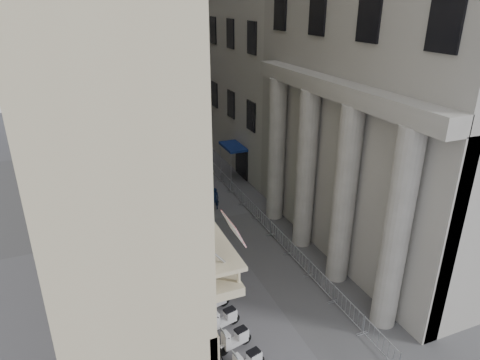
% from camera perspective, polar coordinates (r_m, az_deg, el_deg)
% --- Properties ---
extents(iron_fence, '(0.30, 28.00, 1.40)m').
position_cam_1_polar(iron_fence, '(29.20, -10.78, -7.70)').
color(iron_fence, black).
rests_on(iron_fence, ground).
extents(blue_awning, '(1.60, 3.00, 3.00)m').
position_cam_1_polar(blue_awning, '(38.18, -0.90, 0.36)').
color(blue_awning, navy).
rests_on(blue_awning, ground).
extents(scooter_2, '(1.49, 0.85, 1.50)m').
position_cam_1_polar(scooter_2, '(20.97, -0.63, -21.58)').
color(scooter_2, silver).
rests_on(scooter_2, ground).
extents(scooter_3, '(1.49, 0.85, 1.50)m').
position_cam_1_polar(scooter_3, '(21.95, -2.08, -19.13)').
color(scooter_3, silver).
rests_on(scooter_3, ground).
extents(scooter_4, '(1.49, 0.85, 1.50)m').
position_cam_1_polar(scooter_4, '(22.97, -3.37, -16.89)').
color(scooter_4, silver).
rests_on(scooter_4, ground).
extents(scooter_5, '(1.49, 0.85, 1.50)m').
position_cam_1_polar(scooter_5, '(24.03, -4.53, -14.84)').
color(scooter_5, silver).
rests_on(scooter_5, ground).
extents(scooter_6, '(1.49, 0.85, 1.50)m').
position_cam_1_polar(scooter_6, '(25.13, -5.56, -12.95)').
color(scooter_6, silver).
rests_on(scooter_6, ground).
extents(scooter_7, '(1.49, 0.85, 1.50)m').
position_cam_1_polar(scooter_7, '(26.27, -6.49, -11.23)').
color(scooter_7, silver).
rests_on(scooter_7, ground).
extents(scooter_8, '(1.49, 0.85, 1.50)m').
position_cam_1_polar(scooter_8, '(27.43, -7.34, -9.64)').
color(scooter_8, silver).
rests_on(scooter_8, ground).
extents(scooter_9, '(1.49, 0.85, 1.50)m').
position_cam_1_polar(scooter_9, '(28.62, -8.11, -8.19)').
color(scooter_9, silver).
rests_on(scooter_9, ground).
extents(scooter_10, '(1.49, 0.85, 1.50)m').
position_cam_1_polar(scooter_10, '(29.82, -8.81, -6.85)').
color(scooter_10, silver).
rests_on(scooter_10, ground).
extents(scooter_11, '(1.49, 0.85, 1.50)m').
position_cam_1_polar(scooter_11, '(31.05, -9.45, -5.61)').
color(scooter_11, silver).
rests_on(scooter_11, ground).
extents(barrier_0, '(0.60, 2.40, 1.10)m').
position_cam_1_polar(barrier_0, '(21.75, 18.06, -21.01)').
color(barrier_0, '#A9ACB1').
rests_on(barrier_0, ground).
extents(barrier_1, '(0.60, 2.40, 1.10)m').
position_cam_1_polar(barrier_1, '(23.14, 14.02, -17.32)').
color(barrier_1, '#A9ACB1').
rests_on(barrier_1, ground).
extents(barrier_2, '(0.60, 2.40, 1.10)m').
position_cam_1_polar(barrier_2, '(24.71, 10.59, -14.01)').
color(barrier_2, '#A9ACB1').
rests_on(barrier_2, ground).
extents(barrier_3, '(0.60, 2.40, 1.10)m').
position_cam_1_polar(barrier_3, '(26.42, 7.68, -11.08)').
color(barrier_3, '#A9ACB1').
rests_on(barrier_3, ground).
extents(barrier_4, '(0.60, 2.40, 1.10)m').
position_cam_1_polar(barrier_4, '(28.25, 5.18, -8.49)').
color(barrier_4, '#A9ACB1').
rests_on(barrier_4, ground).
extents(barrier_5, '(0.60, 2.40, 1.10)m').
position_cam_1_polar(barrier_5, '(30.17, 3.02, -6.20)').
color(barrier_5, '#A9ACB1').
rests_on(barrier_5, ground).
extents(barrier_6, '(0.60, 2.40, 1.10)m').
position_cam_1_polar(barrier_6, '(32.17, 1.13, -4.19)').
color(barrier_6, '#A9ACB1').
rests_on(barrier_6, ground).
extents(barrier_7, '(0.60, 2.40, 1.10)m').
position_cam_1_polar(barrier_7, '(34.24, -0.52, -2.42)').
color(barrier_7, '#A9ACB1').
rests_on(barrier_7, ground).
extents(barrier_8, '(0.60, 2.40, 1.10)m').
position_cam_1_polar(barrier_8, '(36.37, -1.97, -0.85)').
color(barrier_8, '#A9ACB1').
rests_on(barrier_8, ground).
extents(barrier_9, '(0.60, 2.40, 1.10)m').
position_cam_1_polar(barrier_9, '(38.54, -3.26, 0.55)').
color(barrier_9, '#A9ACB1').
rests_on(barrier_9, ground).
extents(security_tent, '(4.41, 4.41, 3.59)m').
position_cam_1_polar(security_tent, '(32.51, -7.67, 1.68)').
color(security_tent, silver).
rests_on(security_tent, ground).
extents(street_lamp, '(2.78, 0.51, 8.55)m').
position_cam_1_polar(street_lamp, '(35.07, -12.49, 6.60)').
color(street_lamp, '#92949A').
rests_on(street_lamp, ground).
extents(info_kiosk, '(0.43, 1.00, 2.07)m').
position_cam_1_polar(info_kiosk, '(30.16, -11.39, -4.42)').
color(info_kiosk, black).
rests_on(info_kiosk, ground).
extents(pedestrian_a, '(0.69, 0.51, 1.74)m').
position_cam_1_polar(pedestrian_a, '(32.19, -3.39, -2.50)').
color(pedestrian_a, black).
rests_on(pedestrian_a, ground).
extents(pedestrian_b, '(1.16, 1.08, 1.91)m').
position_cam_1_polar(pedestrian_b, '(41.51, -7.51, 3.47)').
color(pedestrian_b, black).
rests_on(pedestrian_b, ground).
extents(pedestrian_c, '(0.99, 0.91, 1.70)m').
position_cam_1_polar(pedestrian_c, '(38.34, -7.72, 1.61)').
color(pedestrian_c, black).
rests_on(pedestrian_c, ground).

